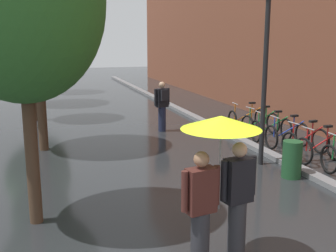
% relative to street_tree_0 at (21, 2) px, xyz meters
% --- Properties ---
extents(kerb_strip, '(0.30, 36.00, 0.12)m').
position_rel_street_tree_0_xyz_m(kerb_strip, '(6.00, 7.54, -3.60)').
color(kerb_strip, slate).
rests_on(kerb_strip, ground).
extents(street_tree_0, '(2.62, 2.62, 5.26)m').
position_rel_street_tree_0_xyz_m(street_tree_0, '(0.00, 0.00, 0.00)').
color(street_tree_0, '#473323').
rests_on(street_tree_0, ground).
extents(street_tree_1, '(2.99, 2.99, 5.66)m').
position_rel_street_tree_0_xyz_m(street_tree_1, '(0.24, 4.85, 0.16)').
color(street_tree_1, '#473323').
rests_on(street_tree_1, ground).
extents(street_tree_2, '(2.40, 2.40, 5.42)m').
position_rel_street_tree_0_xyz_m(street_tree_2, '(0.03, 9.37, 0.30)').
color(street_tree_2, '#473323').
rests_on(street_tree_2, ground).
extents(street_tree_3, '(3.16, 3.16, 5.26)m').
position_rel_street_tree_0_xyz_m(street_tree_3, '(-0.05, 13.42, -0.05)').
color(street_tree_3, '#473323').
rests_on(street_tree_3, ground).
extents(street_tree_4, '(2.72, 2.72, 5.74)m').
position_rel_street_tree_0_xyz_m(street_tree_4, '(0.34, 17.69, 0.54)').
color(street_tree_4, '#473323').
rests_on(street_tree_4, ground).
extents(parked_bicycle_2, '(1.12, 0.76, 0.96)m').
position_rel_street_tree_0_xyz_m(parked_bicycle_2, '(6.90, 1.44, -3.28)').
color(parked_bicycle_2, black).
rests_on(parked_bicycle_2, ground).
extents(parked_bicycle_3, '(1.13, 0.78, 0.96)m').
position_rel_street_tree_0_xyz_m(parked_bicycle_3, '(6.95, 2.10, -3.28)').
color(parked_bicycle_3, black).
rests_on(parked_bicycle_3, ground).
extents(parked_bicycle_4, '(1.09, 0.72, 0.96)m').
position_rel_street_tree_0_xyz_m(parked_bicycle_4, '(6.94, 2.95, -3.28)').
color(parked_bicycle_4, black).
rests_on(parked_bicycle_4, ground).
extents(parked_bicycle_5, '(1.13, 0.78, 0.96)m').
position_rel_street_tree_0_xyz_m(parked_bicycle_5, '(6.89, 3.72, -3.28)').
color(parked_bicycle_5, black).
rests_on(parked_bicycle_5, ground).
extents(parked_bicycle_6, '(1.15, 0.81, 0.96)m').
position_rel_street_tree_0_xyz_m(parked_bicycle_6, '(7.03, 4.59, -3.28)').
color(parked_bicycle_6, black).
rests_on(parked_bicycle_6, ground).
extents(parked_bicycle_7, '(1.11, 0.75, 0.96)m').
position_rel_street_tree_0_xyz_m(parked_bicycle_7, '(6.97, 5.46, -3.28)').
color(parked_bicycle_7, black).
rests_on(parked_bicycle_7, ground).
extents(couple_under_umbrella, '(1.19, 1.08, 2.11)m').
position_rel_street_tree_0_xyz_m(couple_under_umbrella, '(2.45, -2.14, -2.27)').
color(couple_under_umbrella, '#2D2D33').
rests_on(couple_under_umbrella, ground).
extents(street_lamp_post, '(0.24, 0.24, 4.36)m').
position_rel_street_tree_0_xyz_m(street_lamp_post, '(5.40, 1.76, -1.11)').
color(street_lamp_post, black).
rests_on(street_lamp_post, ground).
extents(litter_bin, '(0.44, 0.44, 0.85)m').
position_rel_street_tree_0_xyz_m(litter_bin, '(5.55, 0.67, -3.23)').
color(litter_bin, '#1E4C28').
rests_on(litter_bin, ground).
extents(pedestrian_walking_midground, '(0.57, 0.39, 1.69)m').
position_rel_street_tree_0_xyz_m(pedestrian_walking_midground, '(4.14, 6.12, -2.76)').
color(pedestrian_walking_midground, '#1E233D').
rests_on(pedestrian_walking_midground, ground).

